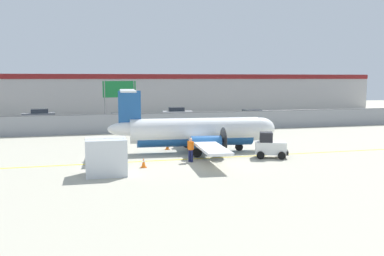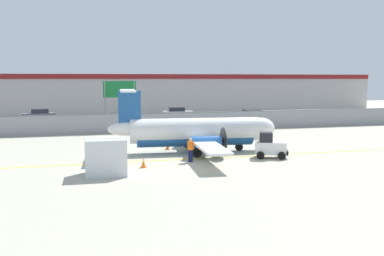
{
  "view_description": "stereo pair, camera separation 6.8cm",
  "coord_description": "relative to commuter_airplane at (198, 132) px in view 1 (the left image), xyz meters",
  "views": [
    {
      "loc": [
        -8.59,
        -27.3,
        5.77
      ],
      "look_at": [
        0.25,
        5.73,
        1.8
      ],
      "focal_mm": 40.0,
      "sensor_mm": 36.0,
      "label": 1
    },
    {
      "loc": [
        -8.52,
        -27.32,
        5.77
      ],
      "look_at": [
        0.25,
        5.73,
        1.8
      ],
      "focal_mm": 40.0,
      "sensor_mm": 36.0,
      "label": 2
    }
  ],
  "objects": [
    {
      "name": "highway_sign",
      "position": [
        -4.62,
        15.42,
        2.54
      ],
      "size": [
        3.6,
        0.14,
        5.5
      ],
      "color": "slate",
      "rests_on": "ground"
    },
    {
      "name": "parked_car_1",
      "position": [
        -4.28,
        19.02,
        -0.71
      ],
      "size": [
        4.27,
        2.14,
        1.58
      ],
      "rotation": [
        0.0,
        0.0,
        3.18
      ],
      "color": "navy",
      "rests_on": "parking_lot_strip"
    },
    {
      "name": "ground_plane",
      "position": [
        -0.48,
        -2.71,
        -1.6
      ],
      "size": [
        140.0,
        140.0,
        0.01
      ],
      "color": "#B2AD99"
    },
    {
      "name": "cargo_container",
      "position": [
        -7.52,
        -6.3,
        -0.5
      ],
      "size": [
        2.47,
        2.08,
        2.2
      ],
      "rotation": [
        0.0,
        0.0,
        -0.04
      ],
      "color": "silver",
      "rests_on": "ground"
    },
    {
      "name": "ground_crew_worker",
      "position": [
        -1.61,
        -3.77,
        -0.65
      ],
      "size": [
        0.48,
        0.48,
        1.7
      ],
      "rotation": [
        0.0,
        0.0,
        0.68
      ],
      "color": "#191E4C",
      "rests_on": "ground"
    },
    {
      "name": "traffic_cone_near_left",
      "position": [
        -2.1,
        1.81,
        -1.29
      ],
      "size": [
        0.36,
        0.36,
        0.64
      ],
      "color": "orange",
      "rests_on": "ground"
    },
    {
      "name": "traffic_cone_far_left",
      "position": [
        -6.48,
        -1.77,
        -1.29
      ],
      "size": [
        0.36,
        0.36,
        0.64
      ],
      "color": "orange",
      "rests_on": "ground"
    },
    {
      "name": "commuter_airplane",
      "position": [
        0.0,
        0.0,
        0.0
      ],
      "size": [
        13.35,
        16.08,
        4.92
      ],
      "rotation": [
        0.0,
        0.0,
        -0.08
      ],
      "color": "white",
      "rests_on": "ground"
    },
    {
      "name": "parked_car_0",
      "position": [
        -14.22,
        28.76,
        -0.71
      ],
      "size": [
        4.36,
        2.35,
        1.58
      ],
      "rotation": [
        0.0,
        0.0,
        3.25
      ],
      "color": "slate",
      "rests_on": "parking_lot_strip"
    },
    {
      "name": "parked_car_2",
      "position": [
        4.6,
        27.28,
        -0.71
      ],
      "size": [
        4.38,
        2.41,
        1.58
      ],
      "rotation": [
        0.0,
        0.0,
        -0.12
      ],
      "color": "silver",
      "rests_on": "parking_lot_strip"
    },
    {
      "name": "traffic_cone_near_right",
      "position": [
        -5.05,
        -4.77,
        -1.29
      ],
      "size": [
        0.36,
        0.36,
        0.64
      ],
      "color": "orange",
      "rests_on": "ground"
    },
    {
      "name": "background_building",
      "position": [
        -0.48,
        43.28,
        1.66
      ],
      "size": [
        91.0,
        8.1,
        6.5
      ],
      "color": "#BCB7B2",
      "rests_on": "ground"
    },
    {
      "name": "baggage_tug",
      "position": [
        4.39,
        -3.75,
        -0.75
      ],
      "size": [
        2.57,
        2.04,
        1.88
      ],
      "rotation": [
        0.0,
        0.0,
        -0.37
      ],
      "color": "silver",
      "rests_on": "ground"
    },
    {
      "name": "perimeter_fence",
      "position": [
        -0.48,
        13.29,
        -0.49
      ],
      "size": [
        98.0,
        0.1,
        2.1
      ],
      "color": "gray",
      "rests_on": "ground"
    },
    {
      "name": "parked_car_3",
      "position": [
        12.99,
        20.21,
        -0.71
      ],
      "size": [
        4.34,
        2.32,
        1.58
      ],
      "rotation": [
        0.0,
        0.0,
        3.24
      ],
      "color": "#19662D",
      "rests_on": "parking_lot_strip"
    },
    {
      "name": "parking_lot_strip",
      "position": [
        -0.48,
        24.79,
        -1.54
      ],
      "size": [
        98.0,
        17.0,
        0.12
      ],
      "color": "#38383A",
      "rests_on": "ground"
    }
  ]
}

